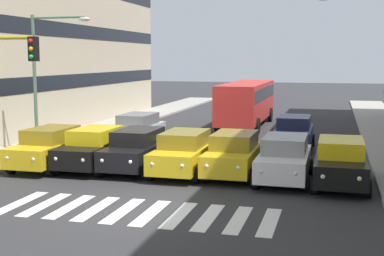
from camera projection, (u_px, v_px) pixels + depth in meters
name	position (u px, v px, depth m)	size (l,w,h in m)	color
ground_plane	(137.00, 212.00, 16.36)	(180.00, 180.00, 0.00)	#2D2D30
crosswalk_markings	(137.00, 212.00, 16.36)	(8.55, 2.80, 0.01)	silver
car_0	(340.00, 162.00, 19.55)	(2.02, 4.44, 1.72)	black
car_1	(284.00, 158.00, 20.33)	(2.02, 4.44, 1.72)	silver
car_2	(234.00, 154.00, 21.27)	(2.02, 4.44, 1.72)	gold
car_3	(184.00, 152.00, 21.62)	(2.02, 4.44, 1.72)	gold
car_4	(137.00, 149.00, 22.32)	(2.02, 4.44, 1.72)	black
car_5	(94.00, 148.00, 22.68)	(2.02, 4.44, 1.72)	black
car_6	(50.00, 147.00, 22.85)	(2.02, 4.44, 1.72)	gold
car_row2_0	(137.00, 130.00, 28.51)	(2.02, 4.44, 1.72)	#B2B7BC
car_row2_1	(294.00, 133.00, 27.39)	(2.02, 4.44, 1.72)	navy
bus_behind_traffic	(247.00, 99.00, 36.75)	(2.78, 10.50, 3.00)	red
street_lamp_left	(384.00, 64.00, 19.43)	(3.10, 0.28, 6.98)	#4C6B56
street_lamp_right	(44.00, 68.00, 24.95)	(3.00, 0.28, 6.52)	#4C6B56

